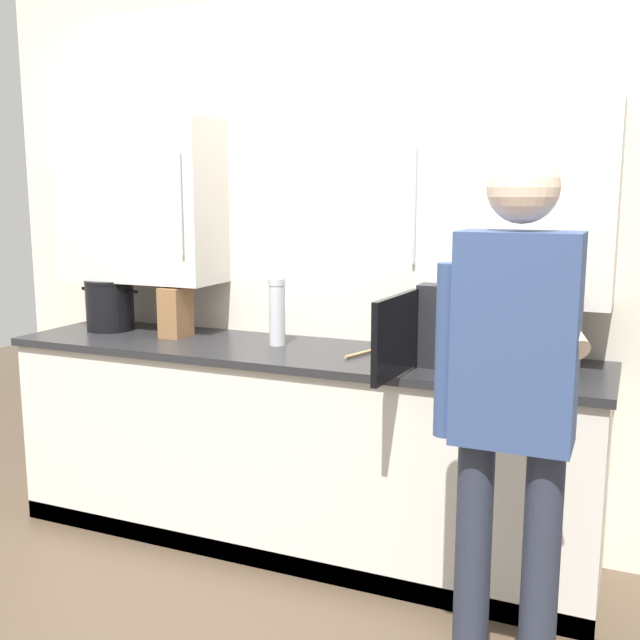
{
  "coord_description": "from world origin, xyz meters",
  "views": [
    {
      "loc": [
        1.39,
        -2.14,
        1.6
      ],
      "look_at": [
        0.15,
        0.72,
        1.07
      ],
      "focal_mm": 41.51,
      "sensor_mm": 36.0,
      "label": 1
    }
  ],
  "objects": [
    {
      "name": "back_wall_tiled",
      "position": [
        0.0,
        1.06,
        1.48
      ],
      "size": [
        3.58,
        0.44,
        2.9
      ],
      "color": "beige",
      "rests_on": "ground_plane"
    },
    {
      "name": "wooden_spoon",
      "position": [
        0.4,
        0.77,
        0.93
      ],
      "size": [
        0.23,
        0.25,
        0.02
      ],
      "color": "tan",
      "rests_on": "counter_unit"
    },
    {
      "name": "stock_pot",
      "position": [
        -1.06,
        0.83,
        1.04
      ],
      "size": [
        0.34,
        0.24,
        0.29
      ],
      "color": "black",
      "rests_on": "counter_unit"
    },
    {
      "name": "ground_plane",
      "position": [
        0.0,
        0.0,
        0.0
      ],
      "size": [
        9.42,
        9.42,
        0.0
      ],
      "primitive_type": "plane",
      "color": "#4C3D2D"
    },
    {
      "name": "microwave_oven",
      "position": [
        0.85,
        0.8,
        1.08
      ],
      "size": [
        0.62,
        0.76,
        0.33
      ],
      "color": "black",
      "rests_on": "counter_unit"
    },
    {
      "name": "knife_block",
      "position": [
        -0.65,
        0.81,
        1.04
      ],
      "size": [
        0.11,
        0.15,
        0.33
      ],
      "color": "brown",
      "rests_on": "counter_unit"
    },
    {
      "name": "counter_unit",
      "position": [
        0.0,
        0.77,
        0.46
      ],
      "size": [
        2.7,
        0.63,
        0.92
      ],
      "color": "beige",
      "rests_on": "ground_plane"
    },
    {
      "name": "person_figure",
      "position": [
        1.08,
        -0.01,
        1.03
      ],
      "size": [
        0.44,
        0.59,
        1.72
      ],
      "color": "#282D3D",
      "rests_on": "ground_plane"
    },
    {
      "name": "thermos_flask",
      "position": [
        -0.11,
        0.82,
        1.07
      ],
      "size": [
        0.08,
        0.08,
        0.31
      ],
      "color": "#B7BABF",
      "rests_on": "counter_unit"
    }
  ]
}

